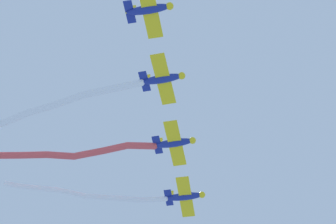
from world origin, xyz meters
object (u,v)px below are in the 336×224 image
airplane_left_wing (163,79)px  airplane_right_wing (175,143)px  airplane_slot (185,196)px  airplane_lead (149,9)px

airplane_left_wing → airplane_right_wing: airplane_left_wing is taller
airplane_left_wing → airplane_slot: bearing=92.8°
airplane_slot → airplane_lead: bearing=-90.6°
airplane_lead → airplane_left_wing: size_ratio=1.00×
airplane_left_wing → airplane_slot: 17.52m
airplane_lead → airplane_right_wing: (16.05, 7.00, 0.00)m
airplane_left_wing → airplane_right_wing: size_ratio=1.00×
airplane_left_wing → airplane_right_wing: bearing=92.8°
airplane_left_wing → airplane_right_wing: 8.76m
airplane_right_wing → airplane_left_wing: bearing=-88.3°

